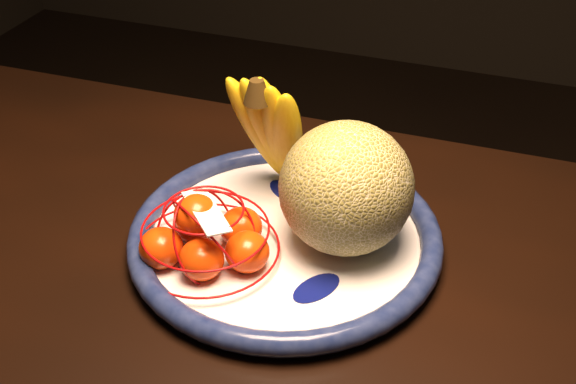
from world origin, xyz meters
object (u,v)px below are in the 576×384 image
(cantaloupe, at_px, (346,188))
(mandarin_bag, at_px, (207,237))
(fruit_bowl, at_px, (285,237))
(banana_bunch, at_px, (274,128))

(cantaloupe, relative_size, mandarin_bag, 0.82)
(fruit_bowl, relative_size, cantaloupe, 2.43)
(banana_bunch, bearing_deg, mandarin_bag, -88.59)
(fruit_bowl, distance_m, banana_bunch, 0.13)
(banana_bunch, xyz_separation_m, mandarin_bag, (-0.03, -0.14, -0.06))
(cantaloupe, bearing_deg, mandarin_bag, -150.68)
(fruit_bowl, bearing_deg, cantaloupe, 13.31)
(cantaloupe, height_order, banana_bunch, banana_bunch)
(banana_bunch, height_order, mandarin_bag, banana_bunch)
(cantaloupe, bearing_deg, fruit_bowl, -166.69)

